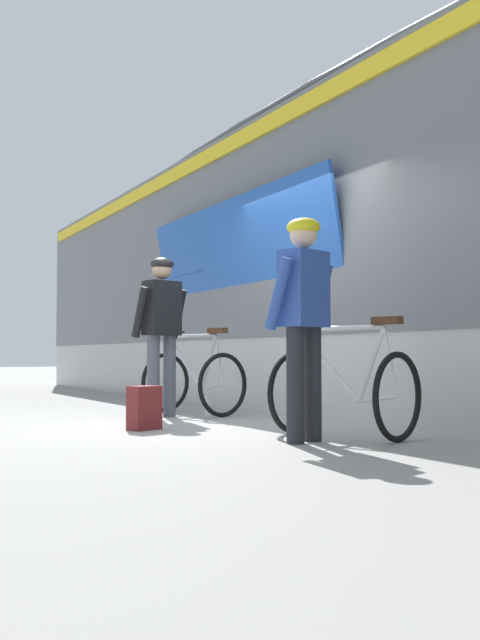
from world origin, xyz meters
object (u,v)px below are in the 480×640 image
cyclist_near_in_blue (304,307)px  water_bottle_near_the_bikes (208,406)px  bicycle_near_white (344,389)px  backpack_on_platform (144,408)px  cyclist_far_in_dark (162,321)px  bicycle_far_silver (193,380)px  train_car (364,255)px

cyclist_near_in_blue → water_bottle_near_the_bikes: size_ratio=8.34×
cyclist_near_in_blue → bicycle_near_white: bearing=14.8°
bicycle_near_white → water_bottle_near_the_bikes: (0.02, 2.63, -0.30)m
cyclist_near_in_blue → backpack_on_platform: 1.89m
cyclist_far_in_dark → bicycle_near_white: (0.56, -2.62, -0.65)m
bicycle_far_silver → water_bottle_near_the_bikes: bicycle_far_silver is taller
water_bottle_near_the_bikes → cyclist_near_in_blue: bearing=-100.1°
bicycle_near_white → backpack_on_platform: 1.86m
bicycle_near_white → cyclist_far_in_dark: bearing=102.0°
backpack_on_platform → cyclist_far_in_dark: bearing=44.1°
train_car → bicycle_far_silver: (-2.34, 0.16, -1.56)m
train_car → bicycle_far_silver: size_ratio=15.88×
cyclist_far_in_dark → train_car: bearing=0.1°
cyclist_near_in_blue → water_bottle_near_the_bikes: cyclist_near_in_blue is taller
train_car → cyclist_near_in_blue: train_car is taller
cyclist_near_in_blue → cyclist_far_in_dark: size_ratio=1.00×
cyclist_far_in_dark → bicycle_far_silver: 0.82m
train_car → water_bottle_near_the_bikes: size_ratio=91.85×
bicycle_near_white → water_bottle_near_the_bikes: size_ratio=5.92×
cyclist_near_in_blue → train_car: bearing=45.3°
train_car → backpack_on_platform: train_car is taller
backpack_on_platform → water_bottle_near_the_bikes: 1.75m
cyclist_far_in_dark → bicycle_far_silver: (0.46, 0.17, -0.65)m
bicycle_near_white → bicycle_far_silver: size_ratio=1.02×
train_car → bicycle_far_silver: train_car is taller
bicycle_near_white → backpack_on_platform: (-1.22, 1.39, -0.20)m
cyclist_near_in_blue → backpack_on_platform: size_ratio=4.40×
train_car → backpack_on_platform: size_ratio=48.48×
bicycle_far_silver → backpack_on_platform: bicycle_far_silver is taller
bicycle_near_white → water_bottle_near_the_bikes: 2.65m
bicycle_near_white → backpack_on_platform: bearing=131.2°
bicycle_far_silver → water_bottle_near_the_bikes: bearing=-53.4°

